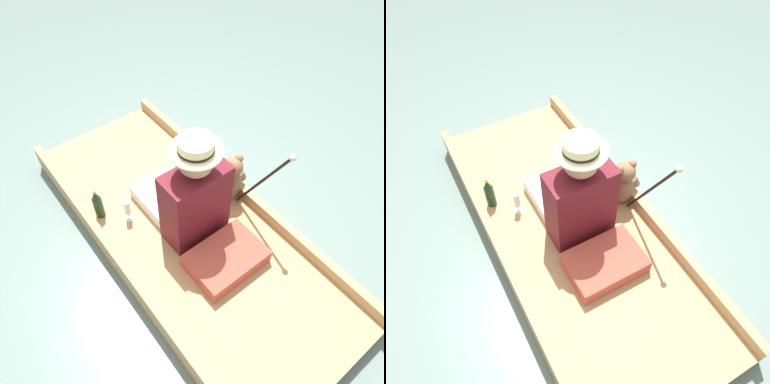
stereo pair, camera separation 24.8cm
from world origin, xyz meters
The scene contains 8 objects.
ground_plane centered at (0.00, 0.00, 0.00)m, with size 16.00×16.00×0.00m, color slate.
punt_boat centered at (0.00, 0.00, 0.08)m, with size 1.15×2.78×0.24m.
seat_cushion centered at (0.04, -0.43, 0.20)m, with size 0.51×0.36×0.12m.
seated_person centered at (0.04, -0.01, 0.48)m, with size 0.45×0.74×0.89m.
teddy_bear centered at (0.46, 0.02, 0.34)m, with size 0.29×0.17×0.42m.
wine_glass centered at (-0.29, 0.31, 0.26)m, with size 0.07×0.07×0.20m.
walking_cane centered at (0.48, -0.29, 0.60)m, with size 0.04×0.41×0.79m.
champagne_bottle centered at (-0.44, 0.47, 0.28)m, with size 0.07×0.07×0.29m.
Camera 2 is at (-0.73, -1.44, 2.45)m, focal length 35.00 mm.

